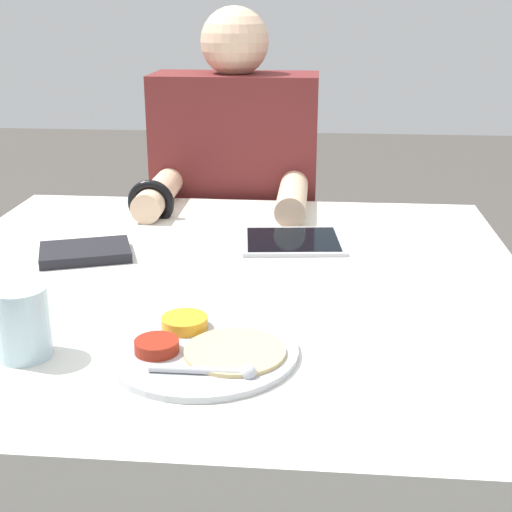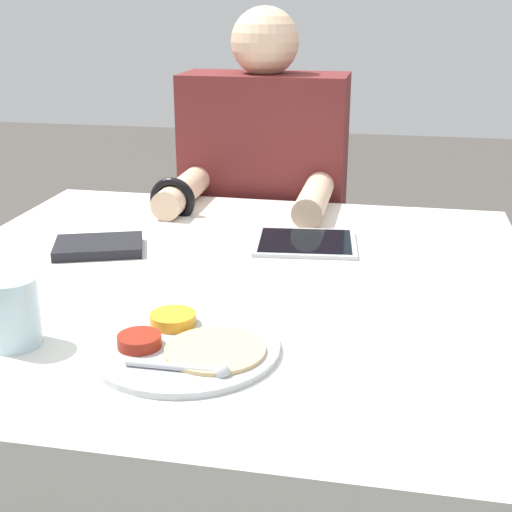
{
  "view_description": "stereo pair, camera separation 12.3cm",
  "coord_description": "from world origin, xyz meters",
  "views": [
    {
      "loc": [
        0.17,
        -1.19,
        1.25
      ],
      "look_at": [
        0.07,
        -0.04,
        0.83
      ],
      "focal_mm": 50.0,
      "sensor_mm": 36.0,
      "label": 1
    },
    {
      "loc": [
        0.29,
        -1.18,
        1.25
      ],
      "look_at": [
        0.07,
        -0.04,
        0.83
      ],
      "focal_mm": 50.0,
      "sensor_mm": 36.0,
      "label": 2
    }
  ],
  "objects": [
    {
      "name": "dining_table",
      "position": [
        0.0,
        0.0,
        0.39
      ],
      "size": [
        1.12,
        1.1,
        0.77
      ],
      "color": "silver",
      "rests_on": "ground_plane"
    },
    {
      "name": "thali_tray",
      "position": [
        0.02,
        -0.29,
        0.78
      ],
      "size": [
        0.27,
        0.27,
        0.03
      ],
      "color": "#B7BABF",
      "rests_on": "dining_table"
    },
    {
      "name": "red_notebook",
      "position": [
        -0.28,
        0.09,
        0.78
      ],
      "size": [
        0.2,
        0.17,
        0.02
      ],
      "color": "silver",
      "rests_on": "dining_table"
    },
    {
      "name": "tablet_device",
      "position": [
        0.12,
        0.21,
        0.78
      ],
      "size": [
        0.23,
        0.2,
        0.01
      ],
      "color": "#B7B7BC",
      "rests_on": "dining_table"
    },
    {
      "name": "person_diner",
      "position": [
        -0.05,
        0.68,
        0.58
      ],
      "size": [
        0.43,
        0.48,
        1.24
      ],
      "color": "black",
      "rests_on": "ground_plane"
    },
    {
      "name": "drinking_glass",
      "position": [
        -0.23,
        -0.32,
        0.82
      ],
      "size": [
        0.08,
        0.08,
        0.1
      ],
      "color": "silver",
      "rests_on": "dining_table"
    }
  ]
}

